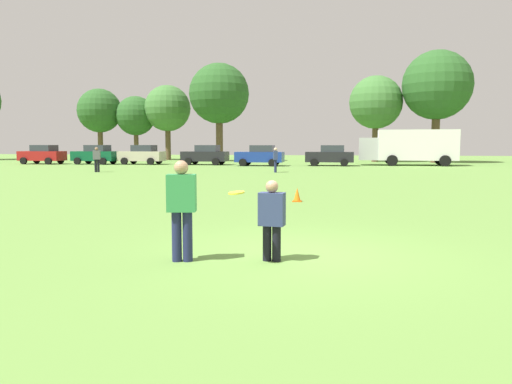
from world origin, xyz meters
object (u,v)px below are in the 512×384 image
(parked_car_near_right, at_px, (260,155))
(bystander_far_jogger, at_px, (275,158))
(player_thrower, at_px, (182,205))
(bystander_sideline_watcher, at_px, (97,158))
(parked_car_far_right, at_px, (330,155))
(parked_car_near_left, at_px, (43,154))
(parked_car_center, at_px, (142,155))
(player_defender, at_px, (272,216))
(box_truck, at_px, (410,146))
(parked_car_mid_left, at_px, (96,154))
(parked_car_mid_right, at_px, (206,155))
(traffic_cone, at_px, (297,195))
(frisbee, at_px, (236,193))

(parked_car_near_right, height_order, bystander_far_jogger, parked_car_near_right)
(player_thrower, height_order, bystander_sideline_watcher, player_thrower)
(parked_car_far_right, bearing_deg, parked_car_near_left, -179.30)
(parked_car_near_left, xyz_separation_m, parked_car_center, (9.75, 0.68, 0.00))
(player_defender, bearing_deg, parked_car_near_right, 98.39)
(box_truck, bearing_deg, parked_car_far_right, -166.04)
(parked_car_near_left, distance_m, parked_car_near_right, 21.20)
(bystander_far_jogger, bearing_deg, parked_car_mid_left, 149.85)
(parked_car_near_left, bearing_deg, parked_car_mid_right, 2.46)
(parked_car_center, distance_m, parked_car_near_right, 11.52)
(bystander_far_jogger, bearing_deg, player_defender, -83.79)
(traffic_cone, bearing_deg, player_defender, -88.94)
(traffic_cone, bearing_deg, bystander_far_jogger, 98.86)
(player_defender, relative_size, parked_car_near_left, 0.33)
(traffic_cone, relative_size, parked_car_near_right, 0.11)
(player_thrower, height_order, parked_car_mid_right, parked_car_mid_right)
(parked_car_mid_left, xyz_separation_m, parked_car_near_right, (15.93, -1.00, 0.00))
(bystander_sideline_watcher, xyz_separation_m, bystander_far_jogger, (12.32, 1.48, -0.02))
(frisbee, distance_m, parked_car_far_right, 37.06)
(parked_car_mid_left, xyz_separation_m, bystander_far_jogger, (18.36, -10.66, 0.04))
(parked_car_mid_left, height_order, parked_car_mid_right, same)
(parked_car_center, height_order, bystander_far_jogger, parked_car_center)
(box_truck, distance_m, bystander_sideline_watcher, 26.93)
(parked_car_center, bearing_deg, parked_car_near_right, -6.74)
(traffic_cone, distance_m, bystander_sideline_watcher, 21.59)
(frisbee, height_order, bystander_far_jogger, bystander_far_jogger)
(parked_car_near_right, relative_size, box_truck, 0.50)
(parked_car_near_left, bearing_deg, parked_car_far_right, 0.70)
(parked_car_near_left, relative_size, parked_car_mid_right, 1.00)
(parked_car_mid_left, bearing_deg, parked_car_center, 4.44)
(parked_car_near_right, bearing_deg, box_truck, 11.81)
(bystander_far_jogger, bearing_deg, player_thrower, -87.16)
(player_defender, relative_size, parked_car_mid_left, 0.33)
(player_thrower, xyz_separation_m, bystander_sideline_watcher, (-13.61, 24.67, -0.00))
(parked_car_near_left, height_order, parked_car_far_right, same)
(player_thrower, height_order, box_truck, box_truck)
(traffic_cone, relative_size, bystander_sideline_watcher, 0.28)
(parked_car_far_right, bearing_deg, parked_car_center, 178.87)
(parked_car_far_right, bearing_deg, parked_car_mid_right, 178.27)
(frisbee, relative_size, parked_car_far_right, 0.06)
(traffic_cone, height_order, parked_car_mid_right, parked_car_mid_right)
(parked_car_center, bearing_deg, player_thrower, -67.80)
(bystander_far_jogger, bearing_deg, parked_car_near_left, 156.38)
(box_truck, relative_size, bystander_sideline_watcher, 4.97)
(player_thrower, distance_m, bystander_sideline_watcher, 28.18)
(bystander_sideline_watcher, bearing_deg, traffic_cone, -46.07)
(traffic_cone, relative_size, bystander_far_jogger, 0.28)
(bystander_sideline_watcher, relative_size, bystander_far_jogger, 1.02)
(traffic_cone, bearing_deg, frisbee, -92.24)
(player_thrower, bearing_deg, traffic_cone, 81.55)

